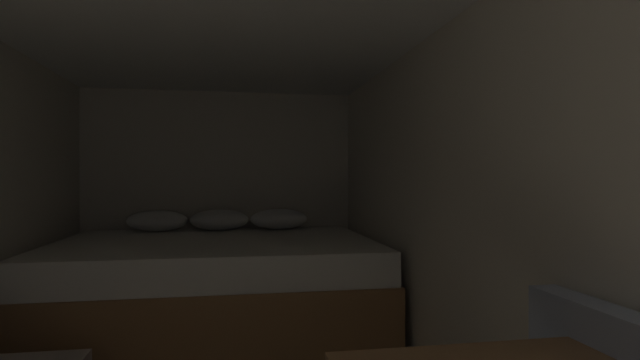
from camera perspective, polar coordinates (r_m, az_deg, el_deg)
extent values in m
cube|color=beige|center=(4.62, -11.76, -2.22)|extent=(2.56, 0.05, 2.02)
cube|color=beige|center=(2.52, 16.41, -4.19)|extent=(0.05, 4.68, 2.02)
cube|color=olive|center=(3.80, -12.18, -14.16)|extent=(2.34, 1.72, 0.52)
cube|color=white|center=(3.72, -12.18, -8.62)|extent=(2.30, 1.68, 0.22)
ellipsoid|color=white|center=(4.40, -18.77, -4.62)|extent=(0.51, 0.31, 0.18)
ellipsoid|color=white|center=(4.37, -4.92, -4.65)|extent=(0.51, 0.31, 0.18)
ellipsoid|color=white|center=(4.35, -11.87, -4.67)|extent=(0.51, 0.31, 0.18)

